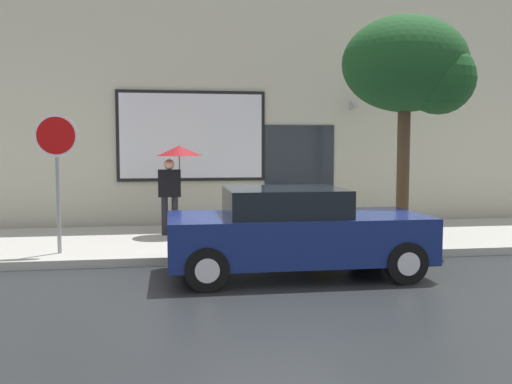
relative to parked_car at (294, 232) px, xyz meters
name	(u,v)px	position (x,y,z in m)	size (l,w,h in m)	color
ground_plane	(277,276)	(-0.29, -0.03, -0.70)	(60.00, 60.00, 0.00)	black
sidewalk	(250,240)	(-0.29, 2.97, -0.62)	(20.00, 4.00, 0.15)	#A3A099
building_facade	(236,90)	(-0.30, 5.47, 2.78)	(20.00, 0.67, 7.00)	beige
parked_car	(294,232)	(0.00, 0.00, 0.00)	(4.09, 1.88, 1.40)	navy
fire_hydrant	(323,226)	(1.00, 1.89, -0.20)	(0.30, 0.44, 0.72)	yellow
pedestrian_with_umbrella	(176,164)	(-1.83, 3.48, 0.98)	(0.99, 0.99, 1.93)	black
street_tree	(412,68)	(2.80, 1.94, 2.90)	(2.53, 2.15, 4.50)	#4C3823
stop_sign	(57,155)	(-3.94, 1.66, 1.20)	(0.76, 0.10, 2.48)	gray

